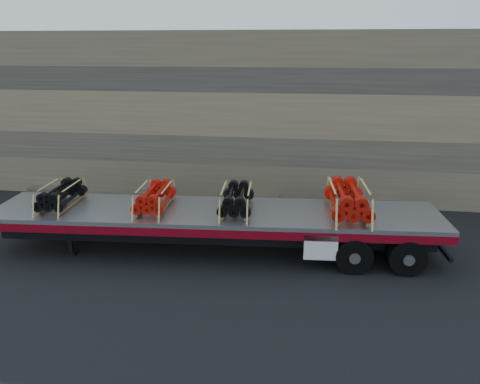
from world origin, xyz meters
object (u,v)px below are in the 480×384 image
Objects in this scene: bundle_midfront at (155,198)px; bundle_midrear at (236,200)px; bundle_front at (61,196)px; bundle_rear at (348,200)px; trailer at (215,231)px.

bundle_midrear is (2.62, 0.17, 0.01)m from bundle_midfront.
bundle_rear is at bearing -0.00° from bundle_front.
bundle_rear is (9.15, 0.60, 0.09)m from bundle_front.
bundle_front is 0.98× the size of bundle_midfront.
bundle_front is 5.71m from bundle_midrear.
bundle_rear is at bearing -0.00° from bundle_midfront.
bundle_front is 3.09m from bundle_midfront.
bundle_rear reaches higher than bundle_midfront.
bundle_front reaches higher than trailer.
trailer is 2.19m from bundle_midfront.
bundle_midfront is 0.99× the size of bundle_midrear.
bundle_midfront is at bearing 180.00° from trailer.
bundle_midrear reaches higher than bundle_midfront.
bundle_midfront is 0.81× the size of bundle_rear.
bundle_front is 9.17m from bundle_rear.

